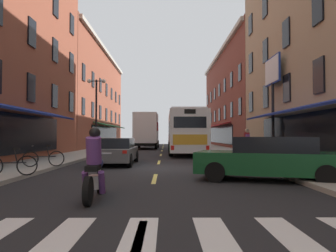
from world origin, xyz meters
The scene contains 16 objects.
ground_plane centered at (0.00, 0.00, -0.05)m, with size 34.80×80.00×0.10m, color black.
lane_centre_dashes centered at (0.00, -0.25, 0.00)m, with size 0.14×73.90×0.01m.
crosswalk_near centered at (0.00, -10.00, 0.00)m, with size 7.10×2.80×0.01m.
sidewalk_left centered at (-5.90, 0.00, 0.07)m, with size 3.00×80.00×0.14m, color #A39E93.
sidewalk_right centered at (5.90, 0.00, 0.07)m, with size 3.00×80.00×0.14m, color #A39E93.
billboard_sign centered at (7.05, 5.29, 4.81)m, with size 0.40×2.55×6.24m.
transit_bus centered at (1.91, 11.42, 1.74)m, with size 2.68×12.07×3.33m.
box_truck centered at (-1.72, 20.55, 1.97)m, with size 2.54×7.24×3.83m.
sedan_near centered at (-2.14, 1.76, 0.68)m, with size 1.95×4.48×1.33m.
sedan_mid centered at (-1.65, 30.64, 0.75)m, with size 1.93×4.72×1.47m.
sedan_far centered at (3.75, -4.03, 0.72)m, with size 4.91×3.14×1.42m.
motorcycle_rider centered at (-1.26, -6.98, 0.71)m, with size 0.62×2.07×1.66m.
bicycle_near centered at (-4.85, -0.72, 0.50)m, with size 1.68×0.56×0.91m.
bicycle_mid centered at (-4.74, -3.84, 0.50)m, with size 1.68×0.55×0.91m.
pedestrian_near centered at (5.61, 6.07, 1.08)m, with size 0.36×0.51×1.77m.
street_lamp_twin centered at (-4.94, 9.75, 3.26)m, with size 1.42×0.32×5.65m.
Camera 1 is at (0.38, -14.25, 1.47)m, focal length 33.71 mm.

